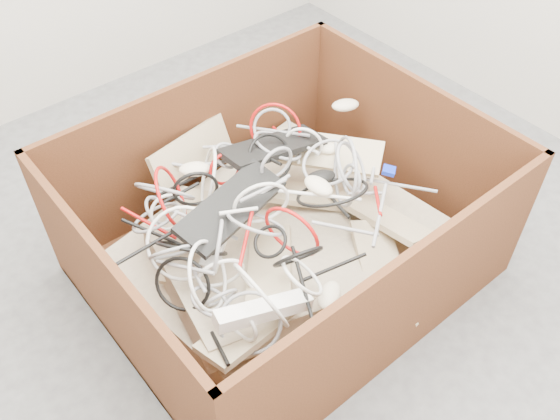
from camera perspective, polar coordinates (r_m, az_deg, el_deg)
ground at (r=2.34m, az=-0.39°, el=-4.60°), size 3.00×3.00×0.00m
cardboard_box at (r=2.19m, az=-0.05°, el=-3.44°), size 1.30×1.09×0.59m
keyboard_pile at (r=2.11m, az=0.20°, el=-0.32°), size 1.01×1.09×0.34m
mice_scatter at (r=2.09m, az=2.53°, el=1.75°), size 0.96×0.84×0.21m
power_strip_left at (r=1.96m, az=-5.51°, el=-1.53°), size 0.28×0.23×0.13m
power_strip_right at (r=1.76m, az=-1.55°, el=-9.41°), size 0.30×0.13×0.10m
vga_plug at (r=2.22m, az=10.23°, el=3.68°), size 0.06×0.06×0.03m
cable_tangle at (r=1.96m, az=-2.99°, el=-0.30°), size 1.09×0.87×0.41m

